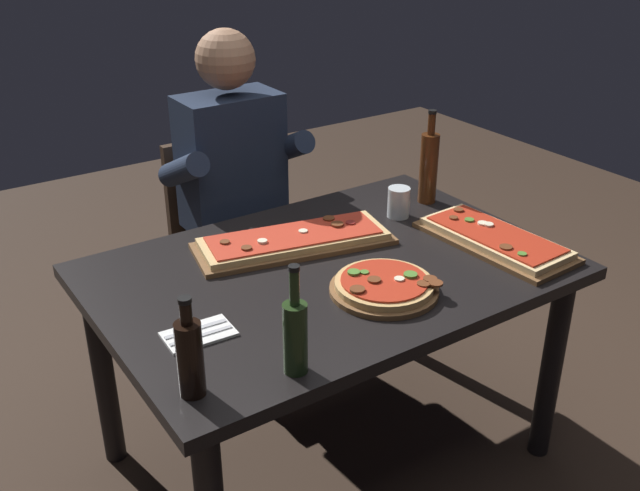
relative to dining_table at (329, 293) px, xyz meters
The scene contains 12 objects.
ground_plane 0.64m from the dining_table, ahead, with size 6.40×6.40×0.00m, color #38281E.
dining_table is the anchor object (origin of this frame).
pizza_rectangular_front 0.21m from the dining_table, 94.65° to the left, with size 0.67×0.36×0.05m.
pizza_rectangular_left 0.57m from the dining_table, 18.24° to the right, with size 0.26×0.53×0.05m.
pizza_round_far 0.25m from the dining_table, 79.61° to the right, with size 0.31×0.31×0.05m.
wine_bottle_dark 0.73m from the dining_table, 151.04° to the right, with size 0.06×0.06×0.25m.
oil_bottle_amber 0.67m from the dining_table, 20.63° to the left, with size 0.07×0.07×0.34m.
vinegar_bottle_green 0.58m from the dining_table, 133.04° to the right, with size 0.06×0.06×0.28m.
tumbler_near_camera 0.47m from the dining_table, 22.79° to the left, with size 0.08×0.08×0.11m.
napkin_cutlery_set 0.52m from the dining_table, 165.73° to the right, with size 0.19×0.12×0.01m.
diner_chair 0.87m from the dining_table, 84.78° to the left, with size 0.44×0.44×0.87m.
seated_diner 0.75m from the dining_table, 83.94° to the left, with size 0.53×0.41×1.33m.
Camera 1 is at (-1.12, -1.62, 1.79)m, focal length 41.07 mm.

